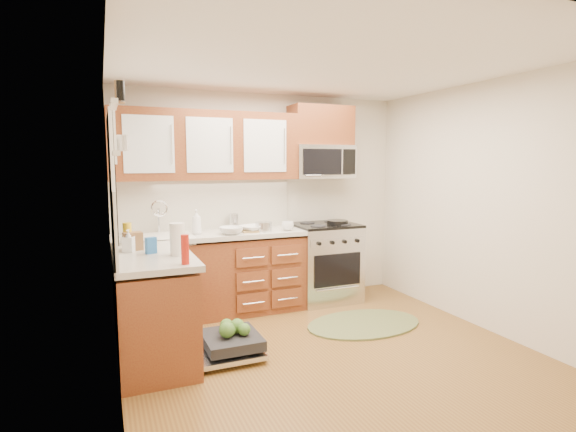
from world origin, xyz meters
name	(u,v)px	position (x,y,z in m)	size (l,w,h in m)	color
floor	(330,354)	(0.00, 0.00, 0.00)	(3.50, 3.50, 0.00)	brown
ceiling	(333,64)	(0.00, 0.00, 2.50)	(3.50, 3.50, 0.00)	white
wall_back	(264,199)	(0.00, 1.75, 1.25)	(3.50, 0.04, 2.50)	beige
wall_front	(497,252)	(0.00, -1.75, 1.25)	(3.50, 0.04, 2.50)	beige
wall_left	(113,225)	(-1.75, 0.00, 1.25)	(0.04, 3.50, 2.50)	beige
wall_right	(486,207)	(1.75, 0.00, 1.25)	(0.04, 3.50, 2.50)	beige
base_cabinet_back	(212,277)	(-0.73, 1.45, 0.42)	(2.05, 0.60, 0.85)	#602115
base_cabinet_left	(153,310)	(-1.45, 0.52, 0.42)	(0.60, 1.25, 0.85)	#602115
countertop_back	(211,235)	(-0.72, 1.44, 0.90)	(2.07, 0.64, 0.05)	#B8B3A9
countertop_left	(152,256)	(-1.44, 0.53, 0.90)	(0.64, 1.27, 0.05)	#B8B3A9
backsplash_back	(205,205)	(-0.73, 1.74, 1.21)	(2.05, 0.02, 0.57)	#BBB8A8
backsplash_left	(114,222)	(-1.74, 0.52, 1.21)	(0.02, 1.25, 0.57)	#BBB8A8
upper_cabinets	(206,146)	(-0.73, 1.57, 1.88)	(2.05, 0.35, 0.75)	#602115
cabinet_over_mw	(321,126)	(0.68, 1.57, 2.13)	(0.76, 0.35, 0.47)	#602115
range	(325,262)	(0.68, 1.43, 0.47)	(0.76, 0.64, 0.95)	silver
microwave	(321,162)	(0.68, 1.55, 1.70)	(0.76, 0.38, 0.40)	silver
sink	(162,248)	(-1.25, 1.42, 0.80)	(0.62, 0.50, 0.26)	white
dishwasher	(227,345)	(-0.86, 0.30, 0.10)	(0.70, 0.60, 0.20)	silver
window	(112,180)	(-1.74, 0.50, 1.55)	(0.03, 1.05, 1.05)	white
window_blind	(113,139)	(-1.71, 0.50, 1.88)	(0.02, 0.96, 0.40)	white
shelf_upper	(114,105)	(-1.72, -0.35, 2.05)	(0.04, 0.40, 0.03)	white
shelf_lower	(116,153)	(-1.72, -0.35, 1.75)	(0.04, 0.40, 0.03)	white
rug	(364,324)	(0.67, 0.50, 0.01)	(1.25, 0.82, 0.02)	olive
skillet	(337,222)	(0.80, 1.35, 0.97)	(0.25, 0.25, 0.05)	black
stock_pot	(264,227)	(-0.16, 1.29, 0.98)	(0.18, 0.18, 0.11)	silver
cutting_board	(254,231)	(-0.27, 1.31, 0.93)	(0.25, 0.16, 0.02)	#A47E4A
canister	(234,221)	(-0.41, 1.63, 1.01)	(0.11, 0.11, 0.18)	silver
paper_towel_roll	(177,239)	(-1.25, 0.37, 1.06)	(0.12, 0.12, 0.27)	white
mustard_bottle	(127,236)	(-1.62, 0.80, 1.04)	(0.08, 0.08, 0.24)	gold
red_bottle	(185,249)	(-1.25, 0.00, 1.04)	(0.06, 0.06, 0.23)	#AB1A0E
wooden_box	(133,241)	(-1.58, 0.73, 1.00)	(0.16, 0.11, 0.16)	brown
blue_carton	(151,245)	(-1.45, 0.52, 0.99)	(0.09, 0.05, 0.14)	#2664B3
bowl_a	(253,228)	(-0.27, 1.35, 0.96)	(0.28, 0.28, 0.07)	#999999
bowl_b	(231,231)	(-0.55, 1.25, 0.96)	(0.26, 0.26, 0.08)	#999999
cup	(288,226)	(0.11, 1.25, 0.98)	(0.13, 0.13, 0.10)	#999999
soap_bottle_a	(196,222)	(-0.89, 1.38, 1.06)	(0.10, 0.10, 0.27)	#999999
soap_bottle_b	(128,241)	(-1.62, 0.66, 1.02)	(0.09, 0.09, 0.20)	#999999
soap_bottle_c	(126,236)	(-1.62, 1.04, 1.00)	(0.12, 0.12, 0.16)	#999999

